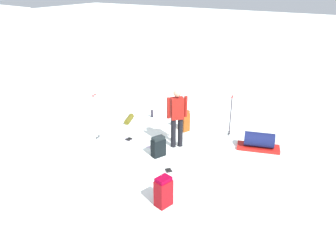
% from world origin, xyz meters
% --- Properties ---
extents(ground_plane, '(80.00, 80.00, 0.00)m').
position_xyz_m(ground_plane, '(0.00, 0.00, 0.00)').
color(ground_plane, white).
extents(skier_standing, '(0.43, 0.43, 1.70)m').
position_xyz_m(skier_standing, '(0.27, -0.12, 0.95)').
color(skier_standing, black).
rests_on(skier_standing, ground_plane).
extents(ski_pair_near, '(1.44, 1.25, 0.05)m').
position_xyz_m(ski_pair_near, '(-0.99, -0.62, 0.01)').
color(ski_pair_near, silver).
rests_on(ski_pair_near, ground_plane).
extents(ski_pair_far, '(0.24, 1.72, 0.05)m').
position_xyz_m(ski_pair_far, '(-0.15, 1.26, 0.01)').
color(ski_pair_far, silver).
rests_on(ski_pair_far, ground_plane).
extents(backpack_large_dark, '(0.42, 0.33, 0.57)m').
position_xyz_m(backpack_large_dark, '(-0.47, 0.01, 0.28)').
color(backpack_large_dark, black).
rests_on(backpack_large_dark, ground_plane).
extents(backpack_bright, '(0.39, 0.32, 0.68)m').
position_xyz_m(backpack_bright, '(-2.14, -1.21, 0.33)').
color(backpack_bright, maroon).
rests_on(backpack_bright, ground_plane).
extents(backpack_small_spare, '(0.34, 0.37, 0.67)m').
position_xyz_m(backpack_small_spare, '(1.30, 0.22, 0.33)').
color(backpack_small_spare, '#964717').
rests_on(backpack_small_spare, ground_plane).
extents(ski_poles_planted_near, '(0.20, 0.11, 1.24)m').
position_xyz_m(ski_poles_planted_near, '(1.75, -1.10, 0.69)').
color(ski_poles_planted_near, black).
rests_on(ski_poles_planted_near, ground_plane).
extents(ski_poles_planted_far, '(0.19, 0.10, 1.38)m').
position_xyz_m(ski_poles_planted_far, '(-0.54, 2.09, 0.76)').
color(ski_poles_planted_far, '#ACB1C4').
rests_on(ski_poles_planted_far, ground_plane).
extents(gear_sled, '(0.78, 1.23, 0.49)m').
position_xyz_m(gear_sled, '(1.31, -2.14, 0.22)').
color(gear_sled, red).
rests_on(gear_sled, ground_plane).
extents(sleeping_mat_rolled, '(0.58, 0.36, 0.18)m').
position_xyz_m(sleeping_mat_rolled, '(0.93, 2.08, 0.09)').
color(sleeping_mat_rolled, brown).
rests_on(sleeping_mat_rolled, ground_plane).
extents(thermos_bottle, '(0.07, 0.07, 0.26)m').
position_xyz_m(thermos_bottle, '(1.64, 1.65, 0.13)').
color(thermos_bottle, black).
rests_on(thermos_bottle, ground_plane).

